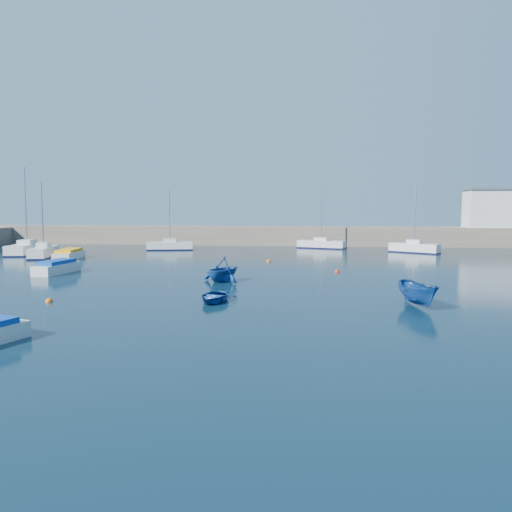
# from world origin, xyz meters

# --- Properties ---
(ground) EXTENTS (220.00, 220.00, 0.00)m
(ground) POSITION_xyz_m (0.00, 0.00, 0.00)
(ground) COLOR #0B2333
(ground) RESTS_ON ground
(back_wall) EXTENTS (96.00, 4.50, 2.60)m
(back_wall) POSITION_xyz_m (0.00, 46.00, 1.30)
(back_wall) COLOR #746759
(back_wall) RESTS_ON ground
(harbor_office) EXTENTS (10.00, 4.00, 5.00)m
(harbor_office) POSITION_xyz_m (30.00, 46.00, 5.10)
(harbor_office) COLOR silver
(harbor_office) RESTS_ON back_wall
(sailboat_3) EXTENTS (2.99, 6.21, 8.00)m
(sailboat_3) POSITION_xyz_m (-24.19, 25.92, 0.62)
(sailboat_3) COLOR silver
(sailboat_3) RESTS_ON ground
(sailboat_4) EXTENTS (3.32, 7.89, 9.97)m
(sailboat_4) POSITION_xyz_m (-28.14, 29.42, 0.65)
(sailboat_4) COLOR silver
(sailboat_4) RESTS_ON ground
(sailboat_5) EXTENTS (5.82, 2.74, 7.48)m
(sailboat_5) POSITION_xyz_m (-13.29, 36.11, 0.57)
(sailboat_5) COLOR silver
(sailboat_5) RESTS_ON ground
(sailboat_6) EXTENTS (6.31, 3.47, 8.00)m
(sailboat_6) POSITION_xyz_m (5.53, 40.79, 0.57)
(sailboat_6) COLOR silver
(sailboat_6) RESTS_ON ground
(sailboat_7) EXTENTS (5.68, 4.38, 7.66)m
(sailboat_7) POSITION_xyz_m (16.29, 35.77, 0.62)
(sailboat_7) COLOR silver
(sailboat_7) RESTS_ON ground
(motorboat_1) EXTENTS (2.09, 4.62, 1.09)m
(motorboat_1) POSITION_xyz_m (-16.39, 14.01, 0.51)
(motorboat_1) COLOR silver
(motorboat_1) RESTS_ON ground
(motorboat_2) EXTENTS (2.39, 5.20, 1.03)m
(motorboat_2) POSITION_xyz_m (-20.83, 24.86, 0.48)
(motorboat_2) COLOR silver
(motorboat_2) RESTS_ON ground
(dinghy_center) EXTENTS (2.49, 3.24, 0.62)m
(dinghy_center) POSITION_xyz_m (-1.25, 3.52, 0.31)
(dinghy_center) COLOR navy
(dinghy_center) RESTS_ON ground
(dinghy_left) EXTENTS (4.28, 4.45, 1.80)m
(dinghy_left) POSITION_xyz_m (-2.14, 11.09, 0.90)
(dinghy_left) COLOR navy
(dinghy_left) RESTS_ON ground
(dinghy_right) EXTENTS (2.26, 3.80, 1.38)m
(dinghy_right) POSITION_xyz_m (10.12, 3.48, 0.69)
(dinghy_right) COLOR navy
(dinghy_right) RESTS_ON ground
(buoy_0) EXTENTS (0.44, 0.44, 0.44)m
(buoy_0) POSITION_xyz_m (-10.71, 2.44, 0.00)
(buoy_0) COLOR #D8620B
(buoy_0) RESTS_ON ground
(buoy_1) EXTENTS (0.43, 0.43, 0.43)m
(buoy_1) POSITION_xyz_m (6.41, 17.37, 0.00)
(buoy_1) COLOR red
(buoy_1) RESTS_ON ground
(buoy_3) EXTENTS (0.45, 0.45, 0.45)m
(buoy_3) POSITION_xyz_m (0.07, 24.53, 0.00)
(buoy_3) COLOR #D8620B
(buoy_3) RESTS_ON ground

